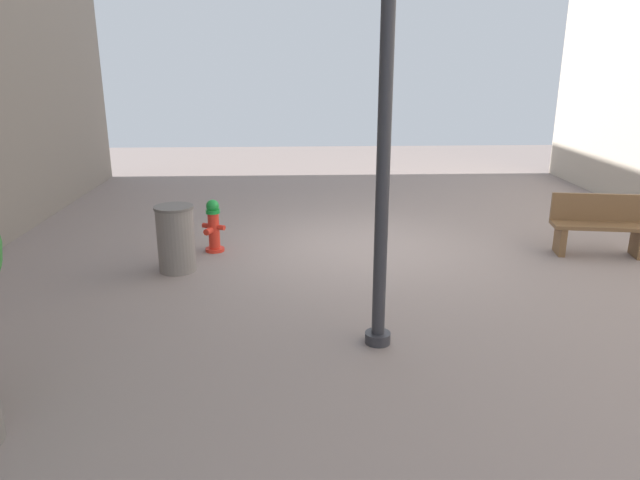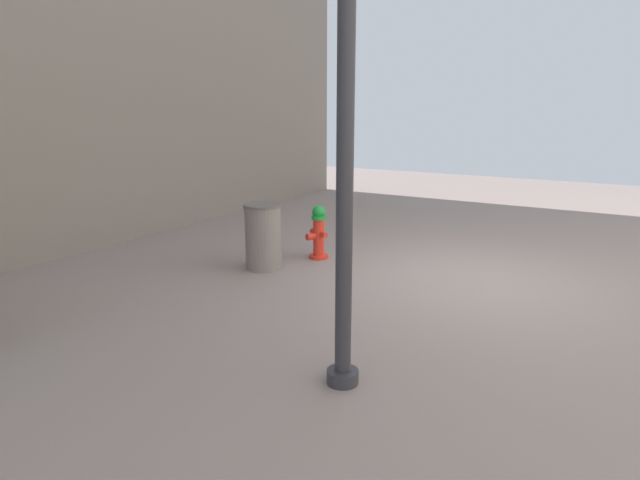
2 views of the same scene
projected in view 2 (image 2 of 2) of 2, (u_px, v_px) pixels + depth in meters
name	position (u px, v px, depth m)	size (l,w,h in m)	color
ground_plane	(469.00, 279.00, 7.43)	(23.40, 23.40, 0.00)	gray
fire_hydrant	(318.00, 232.00, 8.38)	(0.39, 0.37, 0.85)	red
street_lamp	(346.00, 77.00, 4.03)	(0.36, 0.36, 4.15)	#2D2D33
trash_bin	(263.00, 236.00, 7.84)	(0.56, 0.56, 0.97)	slate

